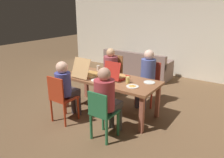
{
  "coord_description": "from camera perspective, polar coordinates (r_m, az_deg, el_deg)",
  "views": [
    {
      "loc": [
        2.42,
        -3.45,
        2.15
      ],
      "look_at": [
        0.0,
        0.1,
        0.71
      ],
      "focal_mm": 34.7,
      "sensor_mm": 36.0,
      "label": 1
    }
  ],
  "objects": [
    {
      "name": "ground_plane",
      "position": [
        4.73,
        -0.69,
        -8.52
      ],
      "size": [
        20.0,
        20.0,
        0.0
      ],
      "primitive_type": "plane",
      "color": "brown"
    },
    {
      "name": "chair_2",
      "position": [
        5.04,
        9.78,
        -0.5
      ],
      "size": [
        0.44,
        0.42,
        0.97
      ],
      "color": "#B53624",
      "rests_on": "ground"
    },
    {
      "name": "chair_0",
      "position": [
        4.22,
        -13.42,
        -4.61
      ],
      "size": [
        0.41,
        0.42,
        0.94
      ],
      "color": "#BA371B",
      "rests_on": "ground"
    },
    {
      "name": "person_0",
      "position": [
        4.25,
        -12.07,
        -1.69
      ],
      "size": [
        0.3,
        0.51,
        1.2
      ],
      "color": "#43383A",
      "rests_on": "ground"
    },
    {
      "name": "couch",
      "position": [
        7.03,
        6.51,
        3.03
      ],
      "size": [
        2.12,
        0.82,
        0.83
      ],
      "color": "gray",
      "rests_on": "ground"
    },
    {
      "name": "plate_2",
      "position": [
        4.33,
        -3.97,
        -0.28
      ],
      "size": [
        0.24,
        0.24,
        0.01
      ],
      "color": "white",
      "rests_on": "dining_table"
    },
    {
      "name": "person_3",
      "position": [
        3.6,
        -1.46,
        -4.67
      ],
      "size": [
        0.34,
        0.55,
        1.25
      ],
      "color": "#403E3A",
      "rests_on": "ground"
    },
    {
      "name": "person_1",
      "position": [
        5.3,
        -0.76,
        2.77
      ],
      "size": [
        0.35,
        0.56,
        1.2
      ],
      "color": "#31353B",
      "rests_on": "ground"
    },
    {
      "name": "drinking_glass_0",
      "position": [
        4.98,
        -3.65,
        2.92
      ],
      "size": [
        0.07,
        0.07,
        0.12
      ],
      "primitive_type": "cylinder",
      "color": "beige",
      "rests_on": "dining_table"
    },
    {
      "name": "drinking_glass_1",
      "position": [
        4.16,
        4.16,
        -0.24
      ],
      "size": [
        0.08,
        0.08,
        0.13
      ],
      "primitive_type": "cylinder",
      "color": "#E0C967",
      "rests_on": "dining_table"
    },
    {
      "name": "back_wall",
      "position": [
        7.25,
        14.99,
        12.56
      ],
      "size": [
        7.87,
        0.12,
        2.95
      ],
      "primitive_type": "cube",
      "color": "silver",
      "rests_on": "ground"
    },
    {
      "name": "pizza_box_1",
      "position": [
        4.43,
        1.34,
        0.82
      ],
      "size": [
        0.36,
        0.46,
        0.38
      ],
      "color": "red",
      "rests_on": "dining_table"
    },
    {
      "name": "pizza_box_0",
      "position": [
        4.64,
        -6.25,
        1.64
      ],
      "size": [
        0.42,
        0.58,
        0.41
      ],
      "color": "tan",
      "rests_on": "dining_table"
    },
    {
      "name": "dining_table",
      "position": [
        4.47,
        -0.72,
        -0.83
      ],
      "size": [
        2.06,
        0.88,
        0.75
      ],
      "color": "brown",
      "rests_on": "ground"
    },
    {
      "name": "chair_3",
      "position": [
        3.62,
        -2.63,
        -9.28
      ],
      "size": [
        0.39,
        0.41,
        0.88
      ],
      "color": "#276D40",
      "rests_on": "ground"
    },
    {
      "name": "plate_1",
      "position": [
        3.99,
        5.42,
        -1.9
      ],
      "size": [
        0.23,
        0.23,
        0.03
      ],
      "color": "white",
      "rests_on": "dining_table"
    },
    {
      "name": "chair_1",
      "position": [
        5.48,
        0.23,
        1.43
      ],
      "size": [
        0.46,
        0.46,
        1.0
      ],
      "color": "#976032",
      "rests_on": "ground"
    },
    {
      "name": "plate_0",
      "position": [
        4.25,
        9.82,
        -0.88
      ],
      "size": [
        0.22,
        0.22,
        0.01
      ],
      "color": "white",
      "rests_on": "dining_table"
    },
    {
      "name": "person_2",
      "position": [
        4.85,
        9.18,
        1.45
      ],
      "size": [
        0.33,
        0.52,
        1.27
      ],
      "color": "#3D3A47",
      "rests_on": "ground"
    }
  ]
}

